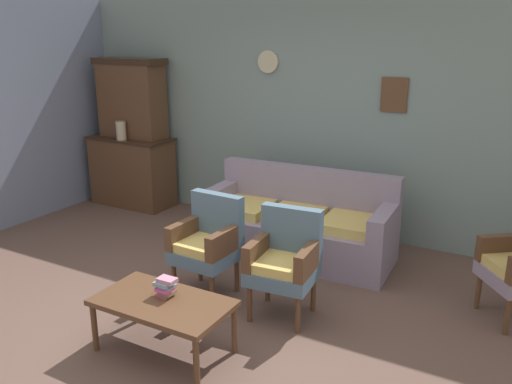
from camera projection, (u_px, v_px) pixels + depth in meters
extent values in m
plane|color=brown|center=(183.00, 325.00, 4.31)|extent=(7.68, 7.68, 0.00)
cube|color=gray|center=(316.00, 116.00, 6.11)|extent=(6.40, 0.06, 2.70)
cube|color=brown|center=(394.00, 95.00, 5.57)|extent=(0.28, 0.02, 0.36)
cylinder|color=beige|center=(268.00, 62.00, 6.18)|extent=(0.26, 0.03, 0.26)
cube|color=brown|center=(133.00, 172.00, 7.23)|extent=(1.10, 0.52, 0.90)
cube|color=#342115|center=(130.00, 139.00, 7.09)|extent=(1.16, 0.55, 0.03)
cube|color=brown|center=(132.00, 101.00, 7.02)|extent=(0.90, 0.36, 0.95)
cube|color=#342115|center=(129.00, 61.00, 6.87)|extent=(0.99, 0.38, 0.08)
cylinder|color=tan|center=(121.00, 131.00, 6.90)|extent=(0.13, 0.13, 0.25)
cube|color=gray|center=(296.00, 238.00, 5.57)|extent=(2.02, 0.90, 0.42)
cube|color=gray|center=(308.00, 189.00, 5.71)|extent=(1.99, 0.26, 0.48)
cube|color=gray|center=(385.00, 221.00, 5.09)|extent=(0.20, 0.81, 0.24)
cube|color=gray|center=(220.00, 196.00, 5.86)|extent=(0.20, 0.81, 0.24)
cube|color=tan|center=(350.00, 224.00, 5.21)|extent=(0.55, 0.58, 0.10)
cube|color=tan|center=(295.00, 216.00, 5.46)|extent=(0.55, 0.58, 0.10)
cube|color=tan|center=(245.00, 208.00, 5.71)|extent=(0.55, 0.58, 0.10)
cube|color=slate|center=(205.00, 255.00, 4.72)|extent=(0.54, 0.50, 0.12)
cube|color=tan|center=(203.00, 246.00, 4.68)|extent=(0.46, 0.43, 0.10)
cube|color=slate|center=(218.00, 218.00, 4.80)|extent=(0.52, 0.12, 0.46)
cube|color=brown|center=(225.00, 242.00, 4.56)|extent=(0.10, 0.48, 0.22)
cube|color=brown|center=(185.00, 232.00, 4.79)|extent=(0.10, 0.48, 0.22)
cylinder|color=brown|center=(212.00, 291.00, 4.53)|extent=(0.04, 0.04, 0.32)
cylinder|color=brown|center=(174.00, 280.00, 4.74)|extent=(0.04, 0.04, 0.32)
cylinder|color=brown|center=(237.00, 275.00, 4.84)|extent=(0.04, 0.04, 0.32)
cylinder|color=brown|center=(200.00, 265.00, 5.05)|extent=(0.04, 0.04, 0.32)
cube|color=slate|center=(282.00, 274.00, 4.35)|extent=(0.56, 0.52, 0.12)
cube|color=tan|center=(282.00, 265.00, 4.30)|extent=(0.47, 0.44, 0.10)
cube|color=slate|center=(292.00, 233.00, 4.44)|extent=(0.53, 0.14, 0.46)
cube|color=brown|center=(308.00, 260.00, 4.21)|extent=(0.12, 0.48, 0.22)
cube|color=brown|center=(258.00, 251.00, 4.38)|extent=(0.12, 0.48, 0.22)
cylinder|color=brown|center=(298.00, 314.00, 4.16)|extent=(0.04, 0.04, 0.32)
cylinder|color=brown|center=(249.00, 303.00, 4.33)|extent=(0.04, 0.04, 0.32)
cylinder|color=brown|center=(313.00, 293.00, 4.49)|extent=(0.04, 0.04, 0.32)
cylinder|color=brown|center=(268.00, 284.00, 4.66)|extent=(0.04, 0.04, 0.32)
cube|color=brown|center=(504.00, 247.00, 4.45)|extent=(0.43, 0.35, 0.22)
cylinder|color=brown|center=(507.00, 316.00, 4.13)|extent=(0.04, 0.04, 0.32)
cylinder|color=brown|center=(478.00, 291.00, 4.53)|extent=(0.04, 0.04, 0.32)
cube|color=brown|center=(163.00, 303.00, 3.85)|extent=(1.00, 0.56, 0.04)
cylinder|color=brown|center=(138.00, 300.00, 4.32)|extent=(0.04, 0.04, 0.38)
cylinder|color=brown|center=(234.00, 329.00, 3.89)|extent=(0.04, 0.04, 0.38)
cylinder|color=brown|center=(95.00, 327.00, 3.92)|extent=(0.04, 0.04, 0.38)
cylinder|color=brown|center=(196.00, 364.00, 3.49)|extent=(0.04, 0.04, 0.38)
cube|color=#A04A53|center=(164.00, 295.00, 3.90)|extent=(0.10, 0.09, 0.02)
cube|color=#8A6E4C|center=(167.00, 292.00, 3.89)|extent=(0.10, 0.10, 0.03)
cube|color=#E152AF|center=(165.00, 289.00, 3.88)|extent=(0.12, 0.10, 0.03)
cube|color=#7B99AF|center=(167.00, 286.00, 3.88)|extent=(0.10, 0.10, 0.02)
cube|color=#7C9BA5|center=(163.00, 284.00, 3.87)|extent=(0.13, 0.09, 0.03)
cube|color=#BC7F9C|center=(167.00, 280.00, 3.87)|extent=(0.14, 0.09, 0.03)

